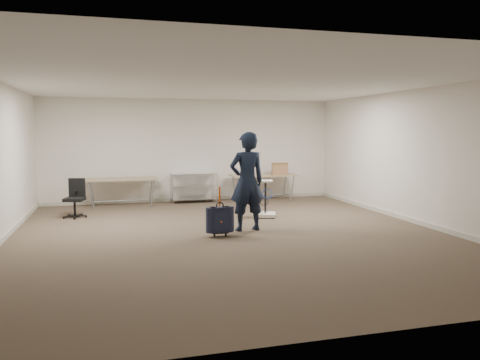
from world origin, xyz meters
name	(u,v)px	position (x,y,z in m)	size (l,w,h in m)	color
ground	(231,235)	(0.00, 0.00, 0.00)	(9.00, 9.00, 0.00)	#443829
room_shell	(216,219)	(0.00, 1.38, 0.05)	(8.00, 9.00, 9.00)	white
folding_table_left	(122,180)	(-1.90, 3.95, 0.68)	(1.80, 0.75, 0.73)	#A08662
folding_table_right	(263,177)	(1.90, 3.95, 0.68)	(1.80, 0.75, 0.73)	#A08662
wire_shelf	(194,186)	(0.00, 4.20, 0.44)	(1.22, 0.47, 0.80)	silver
person	(247,182)	(0.40, 0.33, 0.96)	(0.70, 0.46, 1.92)	black
suitcase	(220,220)	(-0.23, -0.07, 0.31)	(0.34, 0.20, 0.92)	#151C30
office_chair	(75,206)	(-2.95, 2.67, 0.26)	(0.53, 0.53, 0.87)	black
equipment_cart	(265,207)	(1.19, 1.58, 0.22)	(0.58, 0.58, 0.83)	silver
cardboard_box	(280,169)	(2.36, 3.88, 0.89)	(0.43, 0.32, 0.32)	#A2724B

